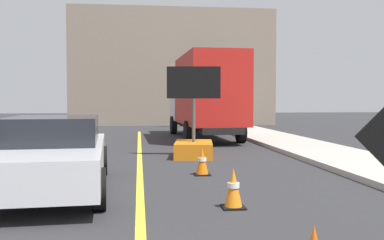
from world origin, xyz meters
TOP-DOWN VIEW (x-y plane):
  - lane_center_stripe at (0.00, 6.00)m, footprint 0.14×36.00m
  - arrow_board_trailer at (1.61, 13.03)m, footprint 1.60×1.93m
  - box_truck at (2.88, 19.19)m, footprint 2.62×7.98m
  - pickup_car at (-1.62, 8.40)m, footprint 2.24×5.10m
  - highway_guide_sign at (5.07, 27.35)m, footprint 2.79×0.30m
  - far_building_block at (2.34, 34.15)m, footprint 14.02×9.03m
  - traffic_cone_mid_lane at (1.45, 6.64)m, footprint 0.36×0.36m
  - traffic_cone_far_lane at (1.40, 9.77)m, footprint 0.36×0.36m

SIDE VIEW (x-z plane):
  - lane_center_stripe at x=0.00m, z-range 0.00..0.01m
  - traffic_cone_far_lane at x=1.40m, z-range -0.01..0.62m
  - traffic_cone_mid_lane at x=1.45m, z-range -0.01..0.63m
  - arrow_board_trailer at x=1.61m, z-range -0.87..1.83m
  - pickup_car at x=-1.62m, z-range 0.01..1.39m
  - box_truck at x=2.88m, z-range 0.12..3.70m
  - highway_guide_sign at x=5.07m, z-range 0.92..5.92m
  - far_building_block at x=2.34m, z-range 0.00..7.96m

